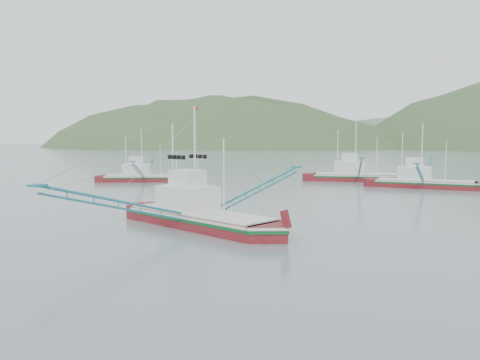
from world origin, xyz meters
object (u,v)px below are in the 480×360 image
at_px(main_boat, 198,201).
at_px(bg_boat_far, 357,170).
at_px(bg_boat_right, 423,178).
at_px(bg_boat_left, 144,170).

height_order(main_boat, bg_boat_far, bg_boat_far).
xyz_separation_m(bg_boat_far, bg_boat_right, (11.00, -7.73, -0.50)).
distance_m(main_boat, bg_boat_left, 44.16).
bearing_deg(main_boat, bg_boat_right, 89.09).
height_order(bg_boat_far, bg_boat_left, bg_boat_far).
bearing_deg(main_boat, bg_boat_far, 104.47).
relative_size(main_boat, bg_boat_far, 0.93).
height_order(main_boat, bg_boat_left, main_boat).
distance_m(main_boat, bg_boat_far, 49.20).
distance_m(bg_boat_left, bg_boat_right, 45.45).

